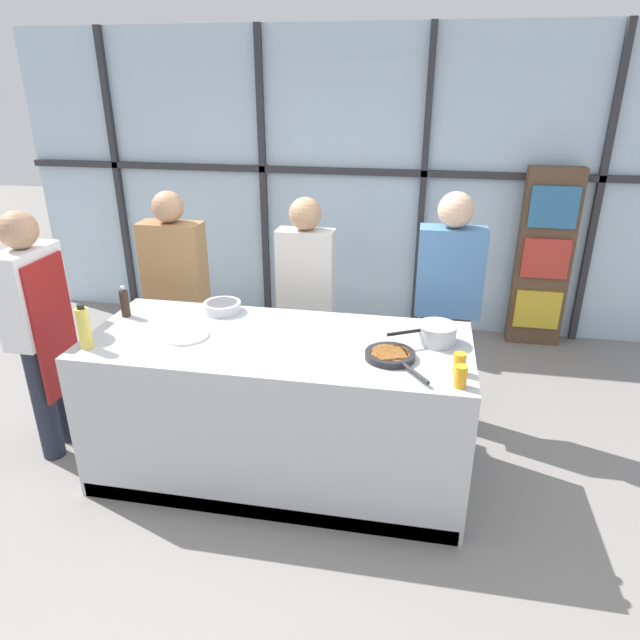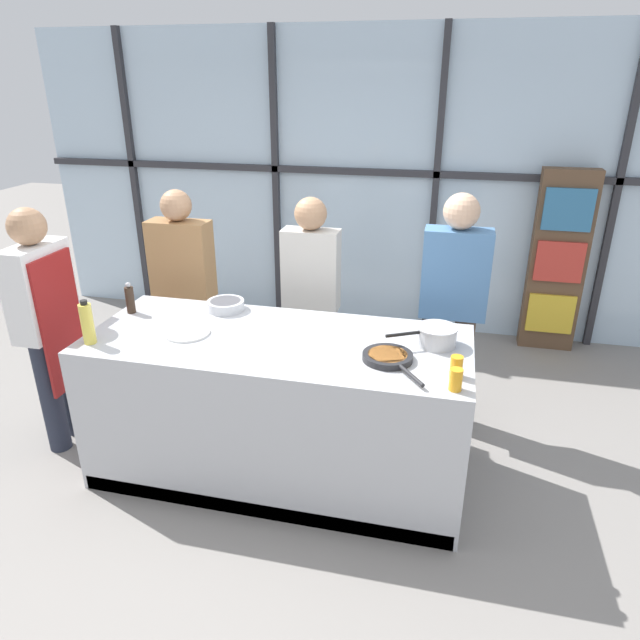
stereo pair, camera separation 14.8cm
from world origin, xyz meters
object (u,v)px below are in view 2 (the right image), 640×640
object	(u,v)px
juice_glass_far	(456,367)
spectator_far_left	(184,284)
mixing_bowl	(226,305)
white_plate	(187,333)
pepper_grinder	(130,299)
spectator_center_left	(311,293)
frying_pan	(388,357)
chef	(47,318)
spectator_center_right	(453,300)
oil_bottle	(87,323)
saucepan	(436,335)
juice_glass_near	(456,380)

from	to	relation	value
juice_glass_far	spectator_far_left	bearing A→B (deg)	152.45
mixing_bowl	juice_glass_far	distance (m)	1.60
white_plate	pepper_grinder	size ratio (longest dim) A/B	1.31
spectator_center_left	mixing_bowl	world-z (taller)	spectator_center_left
frying_pan	chef	bearing A→B (deg)	177.33
spectator_center_right	oil_bottle	world-z (taller)	spectator_center_right
spectator_center_left	frying_pan	world-z (taller)	spectator_center_left
frying_pan	mixing_bowl	bearing A→B (deg)	157.08
spectator_center_right	mixing_bowl	xyz separation A→B (m)	(-1.46, -0.48, 0.02)
saucepan	juice_glass_far	distance (m)	0.37
spectator_center_left	spectator_center_right	xyz separation A→B (m)	(1.00, -0.00, 0.03)
mixing_bowl	juice_glass_near	bearing A→B (deg)	-25.69
saucepan	frying_pan	bearing A→B (deg)	-133.58
pepper_grinder	juice_glass_far	distance (m)	2.12
spectator_center_left	spectator_center_right	bearing A→B (deg)	180.00
spectator_center_left	juice_glass_near	distance (m)	1.59
spectator_far_left	saucepan	distance (m)	2.05
spectator_far_left	frying_pan	xyz separation A→B (m)	(1.68, -0.96, 0.05)
frying_pan	white_plate	size ratio (longest dim) A/B	1.59
oil_bottle	juice_glass_near	distance (m)	2.07
spectator_far_left	saucepan	world-z (taller)	spectator_far_left
spectator_center_left	white_plate	world-z (taller)	spectator_center_left
spectator_center_left	juice_glass_far	size ratio (longest dim) A/B	14.10
juice_glass_far	saucepan	bearing A→B (deg)	108.37
white_plate	saucepan	bearing A→B (deg)	7.21
spectator_far_left	pepper_grinder	size ratio (longest dim) A/B	7.76
spectator_far_left	spectator_center_left	distance (m)	1.00
white_plate	mixing_bowl	distance (m)	0.42
pepper_grinder	spectator_center_right	bearing A→B (deg)	18.06
spectator_center_left	spectator_center_right	world-z (taller)	spectator_center_right
spectator_center_right	frying_pan	bearing A→B (deg)	71.36
chef	oil_bottle	bearing A→B (deg)	61.11
chef	frying_pan	bearing A→B (deg)	87.33
juice_glass_near	juice_glass_far	bearing A→B (deg)	90.00
oil_bottle	spectator_center_left	bearing A→B (deg)	47.73
spectator_far_left	juice_glass_far	size ratio (longest dim) A/B	14.18
spectator_center_left	juice_glass_far	distance (m)	1.48
saucepan	oil_bottle	xyz separation A→B (m)	(-1.95, -0.43, 0.06)
frying_pan	spectator_center_left	bearing A→B (deg)	125.06
spectator_center_right	pepper_grinder	distance (m)	2.15
spectator_center_left	saucepan	size ratio (longest dim) A/B	4.08
chef	pepper_grinder	bearing A→B (deg)	111.12
pepper_grinder	frying_pan	bearing A→B (deg)	-9.75
mixing_bowl	pepper_grinder	bearing A→B (deg)	-162.46
spectator_center_right	mixing_bowl	distance (m)	1.54
spectator_far_left	frying_pan	bearing A→B (deg)	150.12
spectator_center_left	juice_glass_near	bearing A→B (deg)	130.75
pepper_grinder	white_plate	bearing A→B (deg)	-24.27
saucepan	mixing_bowl	bearing A→B (deg)	170.71
mixing_bowl	saucepan	bearing A→B (deg)	-9.29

